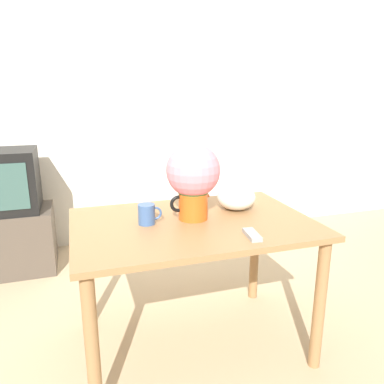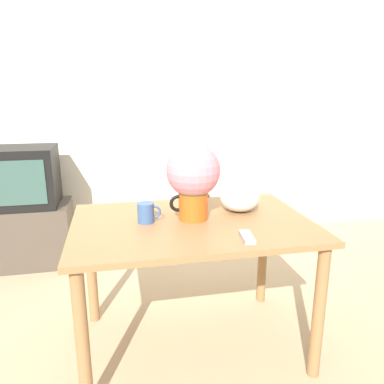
# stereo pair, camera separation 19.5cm
# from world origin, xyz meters

# --- Properties ---
(ground_plane) EXTENTS (12.00, 12.00, 0.00)m
(ground_plane) POSITION_xyz_m (0.00, 0.00, 0.00)
(ground_plane) COLOR tan
(wall_back) EXTENTS (8.00, 0.05, 2.60)m
(wall_back) POSITION_xyz_m (0.00, 1.74, 1.30)
(wall_back) COLOR silver
(wall_back) RESTS_ON ground_plane
(table) EXTENTS (1.24, 0.84, 0.75)m
(table) POSITION_xyz_m (0.22, 0.03, 0.64)
(table) COLOR olive
(table) RESTS_ON ground_plane
(flower_vase) EXTENTS (0.28, 0.28, 0.40)m
(flower_vase) POSITION_xyz_m (0.23, 0.06, 0.98)
(flower_vase) COLOR #E05619
(flower_vase) RESTS_ON table
(coffee_mug) EXTENTS (0.12, 0.09, 0.10)m
(coffee_mug) POSITION_xyz_m (-0.02, 0.06, 0.80)
(coffee_mug) COLOR #385689
(coffee_mug) RESTS_ON table
(white_bowl) EXTENTS (0.22, 0.22, 0.14)m
(white_bowl) POSITION_xyz_m (0.51, 0.14, 0.82)
(white_bowl) COLOR silver
(white_bowl) RESTS_ON table
(remote_control) EXTENTS (0.07, 0.15, 0.02)m
(remote_control) POSITION_xyz_m (0.41, -0.26, 0.76)
(remote_control) COLOR #999999
(remote_control) RESTS_ON table
(tv_stand) EXTENTS (0.63, 0.44, 0.50)m
(tv_stand) POSITION_xyz_m (-0.87, 1.34, 0.25)
(tv_stand) COLOR #4C4238
(tv_stand) RESTS_ON ground_plane
(tv_set) EXTENTS (0.48, 0.43, 0.47)m
(tv_set) POSITION_xyz_m (-0.87, 1.33, 0.74)
(tv_set) COLOR black
(tv_set) RESTS_ON tv_stand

